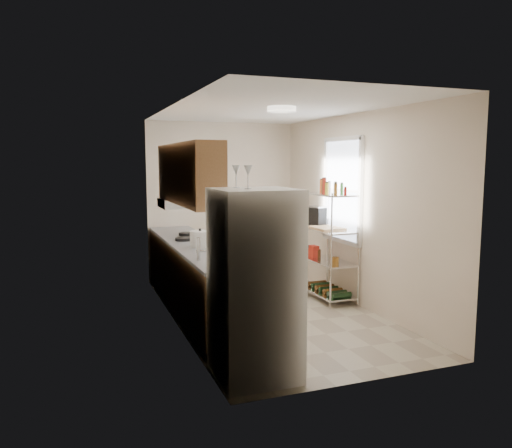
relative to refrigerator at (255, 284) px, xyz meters
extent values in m
cube|color=#B3A991|center=(0.87, 1.73, -0.86)|extent=(2.50, 4.40, 0.01)
cube|color=white|center=(0.87, 1.73, 1.75)|extent=(2.50, 4.40, 0.01)
cube|color=#EEDCC7|center=(0.87, 3.94, 0.44)|extent=(2.50, 0.01, 2.60)
cube|color=#EEDCC7|center=(0.87, -0.47, 0.44)|extent=(2.50, 0.01, 2.60)
cube|color=#EEDCC7|center=(-0.38, 1.73, 0.44)|extent=(0.01, 4.40, 2.60)
cube|color=#EEDCC7|center=(2.12, 1.73, 0.44)|extent=(0.01, 4.40, 2.60)
cube|color=#A06E44|center=(-0.05, 2.17, -0.43)|extent=(0.60, 3.48, 0.86)
cube|color=gray|center=(-0.03, 2.17, 0.02)|extent=(0.63, 3.51, 0.04)
cube|color=#B7BABC|center=(-0.07, 1.03, 0.02)|extent=(0.52, 0.44, 0.04)
cube|color=#B7BABC|center=(0.23, 3.53, -0.40)|extent=(0.01, 0.55, 0.72)
cube|color=#A06E44|center=(-0.18, 1.83, 0.95)|extent=(0.33, 2.20, 0.72)
cube|color=#B7BABC|center=(-0.13, 2.63, 0.53)|extent=(0.50, 0.60, 0.12)
cube|color=white|center=(2.10, 2.08, 0.69)|extent=(0.06, 1.00, 1.46)
cube|color=silver|center=(1.88, 2.03, -0.76)|extent=(0.45, 0.90, 0.02)
cube|color=silver|center=(1.88, 2.03, -0.31)|extent=(0.45, 0.90, 0.02)
cube|color=silver|center=(1.88, 2.03, 0.14)|extent=(0.45, 0.90, 0.02)
cube|color=silver|center=(1.88, 2.03, 0.64)|extent=(0.45, 0.90, 0.02)
cylinder|color=silver|center=(1.66, 1.60, -0.08)|extent=(0.02, 0.02, 1.55)
cylinder|color=silver|center=(1.66, 2.47, -0.08)|extent=(0.02, 0.02, 1.55)
cylinder|color=silver|center=(2.09, 1.60, -0.08)|extent=(0.02, 0.02, 1.55)
cylinder|color=silver|center=(2.09, 2.47, -0.08)|extent=(0.02, 0.02, 1.55)
cylinder|color=white|center=(0.87, 1.43, 1.71)|extent=(0.34, 0.34, 0.05)
cube|color=white|center=(0.00, 0.00, 0.00)|extent=(0.71, 0.71, 1.72)
cylinder|color=white|center=(-0.03, 1.86, 0.14)|extent=(0.25, 0.25, 0.20)
cylinder|color=black|center=(-0.12, 2.43, 0.06)|extent=(0.29, 0.29, 0.04)
cylinder|color=black|center=(0.01, 2.88, 0.06)|extent=(0.23, 0.23, 0.04)
cube|color=tan|center=(1.82, 2.04, 0.17)|extent=(0.40, 0.50, 0.03)
cube|color=black|center=(1.84, 2.36, 0.30)|extent=(0.24, 0.30, 0.30)
cube|color=red|center=(1.80, 2.36, -0.21)|extent=(0.12, 0.16, 0.17)
camera|label=1|loc=(-1.52, -4.11, 1.10)|focal=35.00mm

